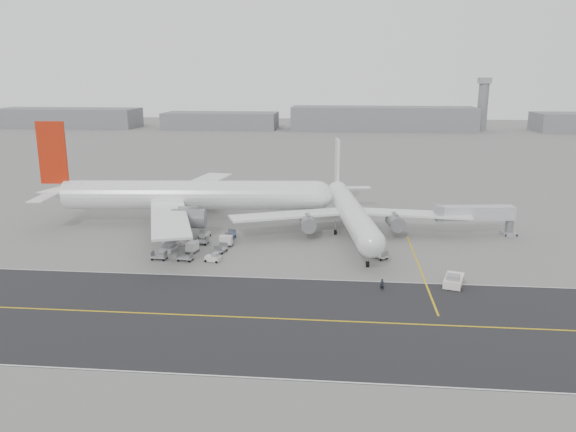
# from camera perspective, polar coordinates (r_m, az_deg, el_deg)

# --- Properties ---
(ground) EXTENTS (700.00, 700.00, 0.00)m
(ground) POSITION_cam_1_polar(r_m,az_deg,el_deg) (96.62, -4.35, -5.76)
(ground) COLOR gray
(ground) RESTS_ON ground
(taxiway) EXTENTS (220.00, 59.00, 0.03)m
(taxiway) POSITION_cam_1_polar(r_m,az_deg,el_deg) (79.41, -2.95, -10.29)
(taxiway) COLOR #262628
(taxiway) RESTS_ON ground
(horizon_buildings) EXTENTS (520.00, 28.00, 28.00)m
(horizon_buildings) POSITION_cam_1_polar(r_m,az_deg,el_deg) (351.27, 7.87, 8.66)
(horizon_buildings) COLOR slate
(horizon_buildings) RESTS_ON ground
(control_tower) EXTENTS (7.00, 7.00, 31.25)m
(control_tower) POSITION_cam_1_polar(r_m,az_deg,el_deg) (364.65, 19.19, 10.78)
(control_tower) COLOR slate
(control_tower) RESTS_ON ground
(airliner_a) EXTENTS (66.86, 65.89, 23.07)m
(airliner_a) POSITION_cam_1_polar(r_m,az_deg,el_deg) (127.96, -10.47, 2.10)
(airliner_a) COLOR white
(airliner_a) RESTS_ON ground
(airliner_b) EXTENTS (50.50, 51.38, 17.79)m
(airliner_b) POSITION_cam_1_polar(r_m,az_deg,el_deg) (118.10, 6.34, 0.49)
(airliner_b) COLOR white
(airliner_b) RESTS_ON ground
(pushback_tug) EXTENTS (4.24, 7.45, 2.11)m
(pushback_tug) POSITION_cam_1_polar(r_m,az_deg,el_deg) (94.31, 16.48, -6.28)
(pushback_tug) COLOR white
(pushback_tug) RESTS_ON ground
(jet_bridge) EXTENTS (17.48, 5.36, 6.53)m
(jet_bridge) POSITION_cam_1_polar(r_m,az_deg,el_deg) (123.41, 18.55, 0.15)
(jet_bridge) COLOR gray
(jet_bridge) RESTS_ON ground
(gse_cluster) EXTENTS (21.28, 24.94, 2.14)m
(gse_cluster) POSITION_cam_1_polar(r_m,az_deg,el_deg) (110.96, -9.24, -3.26)
(gse_cluster) COLOR #9D9CA1
(gse_cluster) RESTS_ON ground
(stray_dolly) EXTENTS (3.13, 3.24, 1.72)m
(stray_dolly) POSITION_cam_1_polar(r_m,az_deg,el_deg) (104.85, 9.29, -4.30)
(stray_dolly) COLOR silver
(stray_dolly) RESTS_ON ground
(ground_crew_a) EXTENTS (0.78, 0.59, 1.93)m
(ground_crew_a) POSITION_cam_1_polar(r_m,az_deg,el_deg) (89.49, 9.54, -6.92)
(ground_crew_a) COLOR black
(ground_crew_a) RESTS_ON ground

